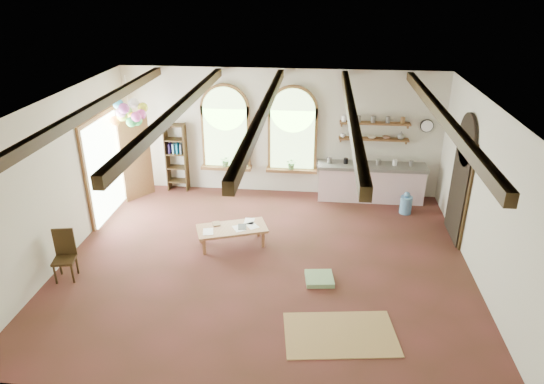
# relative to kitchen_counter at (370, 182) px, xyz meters

# --- Properties ---
(floor) EXTENTS (8.00, 8.00, 0.00)m
(floor) POSITION_rel_kitchen_counter_xyz_m (-2.30, -3.20, -0.48)
(floor) COLOR #5B2A25
(floor) RESTS_ON ground
(ceiling_beams) EXTENTS (6.20, 6.80, 0.18)m
(ceiling_beams) POSITION_rel_kitchen_counter_xyz_m (-2.30, -3.20, 2.62)
(ceiling_beams) COLOR #332410
(ceiling_beams) RESTS_ON ceiling
(window_left) EXTENTS (1.30, 0.28, 2.20)m
(window_left) POSITION_rel_kitchen_counter_xyz_m (-3.70, 0.23, 1.16)
(window_left) COLOR brown
(window_left) RESTS_ON floor
(window_right) EXTENTS (1.30, 0.28, 2.20)m
(window_right) POSITION_rel_kitchen_counter_xyz_m (-2.00, 0.23, 1.16)
(window_right) COLOR brown
(window_right) RESTS_ON floor
(left_doorway) EXTENTS (0.10, 1.90, 2.50)m
(left_doorway) POSITION_rel_kitchen_counter_xyz_m (-6.25, -1.40, 0.67)
(left_doorway) COLOR brown
(left_doorway) RESTS_ON floor
(right_doorway) EXTENTS (0.10, 1.30, 2.40)m
(right_doorway) POSITION_rel_kitchen_counter_xyz_m (1.65, -1.70, 0.62)
(right_doorway) COLOR black
(right_doorway) RESTS_ON floor
(kitchen_counter) EXTENTS (2.68, 0.62, 0.94)m
(kitchen_counter) POSITION_rel_kitchen_counter_xyz_m (0.00, 0.00, 0.00)
(kitchen_counter) COLOR beige
(kitchen_counter) RESTS_ON floor
(wall_shelf_lower) EXTENTS (1.70, 0.24, 0.04)m
(wall_shelf_lower) POSITION_rel_kitchen_counter_xyz_m (0.00, 0.18, 1.07)
(wall_shelf_lower) COLOR brown
(wall_shelf_lower) RESTS_ON wall_back
(wall_shelf_upper) EXTENTS (1.70, 0.24, 0.04)m
(wall_shelf_upper) POSITION_rel_kitchen_counter_xyz_m (0.00, 0.18, 1.47)
(wall_shelf_upper) COLOR brown
(wall_shelf_upper) RESTS_ON wall_back
(wall_clock) EXTENTS (0.32, 0.04, 0.32)m
(wall_clock) POSITION_rel_kitchen_counter_xyz_m (1.25, 0.25, 1.42)
(wall_clock) COLOR black
(wall_clock) RESTS_ON wall_back
(bookshelf) EXTENTS (0.53, 0.32, 1.80)m
(bookshelf) POSITION_rel_kitchen_counter_xyz_m (-5.00, 0.12, 0.42)
(bookshelf) COLOR #332410
(bookshelf) RESTS_ON floor
(coffee_table) EXTENTS (1.58, 1.11, 0.41)m
(coffee_table) POSITION_rel_kitchen_counter_xyz_m (-3.07, -2.60, -0.11)
(coffee_table) COLOR #B57C53
(coffee_table) RESTS_ON floor
(side_chair) EXTENTS (0.45, 0.45, 0.97)m
(side_chair) POSITION_rel_kitchen_counter_xyz_m (-5.95, -4.13, -0.20)
(side_chair) COLOR #332410
(side_chair) RESTS_ON floor
(floor_mat) EXTENTS (1.90, 1.32, 0.02)m
(floor_mat) POSITION_rel_kitchen_counter_xyz_m (-0.86, -5.20, -0.47)
(floor_mat) COLOR tan
(floor_mat) RESTS_ON floor
(floor_cushion) EXTENTS (0.57, 0.57, 0.09)m
(floor_cushion) POSITION_rel_kitchen_counter_xyz_m (-1.21, -3.74, -0.43)
(floor_cushion) COLOR #7BA26F
(floor_cushion) RESTS_ON floor
(water_jug_a) EXTENTS (0.28, 0.28, 0.55)m
(water_jug_a) POSITION_rel_kitchen_counter_xyz_m (0.80, -0.70, -0.24)
(water_jug_a) COLOR #598FC0
(water_jug_a) RESTS_ON floor
(water_jug_b) EXTENTS (0.31, 0.31, 0.61)m
(water_jug_b) POSITION_rel_kitchen_counter_xyz_m (1.03, 0.00, -0.21)
(water_jug_b) COLOR #598FC0
(water_jug_b) RESTS_ON floor
(balloon_cluster) EXTENTS (0.81, 0.87, 1.15)m
(balloon_cluster) POSITION_rel_kitchen_counter_xyz_m (-5.71, -0.90, 1.86)
(balloon_cluster) COLOR white
(balloon_cluster) RESTS_ON floor
(table_book) EXTENTS (0.22, 0.26, 0.02)m
(table_book) POSITION_rel_kitchen_counter_xyz_m (-3.50, -2.51, -0.06)
(table_book) COLOR olive
(table_book) RESTS_ON coffee_table
(tablet) EXTENTS (0.21, 0.27, 0.01)m
(tablet) POSITION_rel_kitchen_counter_xyz_m (-2.86, -2.55, -0.06)
(tablet) COLOR black
(tablet) RESTS_ON coffee_table
(potted_plant_left) EXTENTS (0.27, 0.23, 0.30)m
(potted_plant_left) POSITION_rel_kitchen_counter_xyz_m (-3.70, 0.12, 0.37)
(potted_plant_left) COLOR #598C4C
(potted_plant_left) RESTS_ON window_left
(potted_plant_right) EXTENTS (0.27, 0.23, 0.30)m
(potted_plant_right) POSITION_rel_kitchen_counter_xyz_m (-2.00, 0.12, 0.37)
(potted_plant_right) COLOR #598C4C
(potted_plant_right) RESTS_ON window_right
(shelf_cup_a) EXTENTS (0.12, 0.10, 0.10)m
(shelf_cup_a) POSITION_rel_kitchen_counter_xyz_m (-0.75, 0.18, 1.14)
(shelf_cup_a) COLOR white
(shelf_cup_a) RESTS_ON wall_shelf_lower
(shelf_cup_b) EXTENTS (0.10, 0.10, 0.09)m
(shelf_cup_b) POSITION_rel_kitchen_counter_xyz_m (-0.40, 0.18, 1.14)
(shelf_cup_b) COLOR beige
(shelf_cup_b) RESTS_ON wall_shelf_lower
(shelf_bowl_a) EXTENTS (0.22, 0.22, 0.05)m
(shelf_bowl_a) POSITION_rel_kitchen_counter_xyz_m (-0.05, 0.18, 1.12)
(shelf_bowl_a) COLOR beige
(shelf_bowl_a) RESTS_ON wall_shelf_lower
(shelf_bowl_b) EXTENTS (0.20, 0.20, 0.06)m
(shelf_bowl_b) POSITION_rel_kitchen_counter_xyz_m (0.30, 0.18, 1.12)
(shelf_bowl_b) COLOR #8C664C
(shelf_bowl_b) RESTS_ON wall_shelf_lower
(shelf_vase) EXTENTS (0.18, 0.18, 0.19)m
(shelf_vase) POSITION_rel_kitchen_counter_xyz_m (0.65, 0.18, 1.19)
(shelf_vase) COLOR slate
(shelf_vase) RESTS_ON wall_shelf_lower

